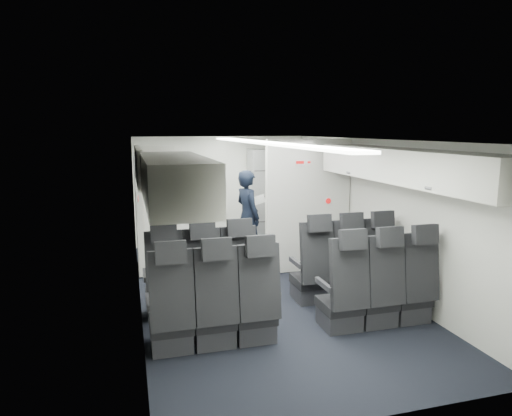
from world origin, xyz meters
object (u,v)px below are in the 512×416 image
seat_row_front (275,276)px  boarding_door (139,213)px  carry_on_bag (163,173)px  flight_attendant (248,216)px  seat_row_mid (301,301)px  galley_unit (270,197)px

seat_row_front → boarding_door: boarding_door is taller
boarding_door → carry_on_bag: carry_on_bag is taller
flight_attendant → seat_row_mid: bearing=159.7°
carry_on_bag → seat_row_front: bearing=-4.9°
seat_row_front → seat_row_mid: same height
galley_unit → boarding_door: bearing=-155.7°
seat_row_front → flight_attendant: (0.18, 2.11, 0.40)m
boarding_door → seat_row_front: bearing=-51.8°
boarding_door → flight_attendant: bearing=0.7°
flight_attendant → seat_row_front: bearing=158.2°
boarding_door → flight_attendant: 1.83m
seat_row_mid → boarding_door: boarding_door is taller
galley_unit → flight_attendant: 1.39m
seat_row_front → boarding_door: (-1.64, 2.09, 0.55)m
seat_row_mid → carry_on_bag: size_ratio=7.60×
galley_unit → carry_on_bag: (-2.34, -3.25, 0.83)m
galley_unit → carry_on_bag: size_ratio=4.33×
seat_row_mid → flight_attendant: bearing=86.6°
boarding_door → flight_attendant: boarding_door is taller
galley_unit → boarding_door: galley_unit is taller
boarding_door → galley_unit: bearing=24.3°
seat_row_front → carry_on_bag: carry_on_bag is taller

